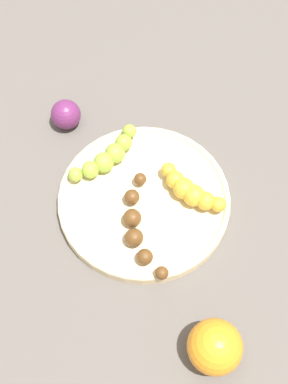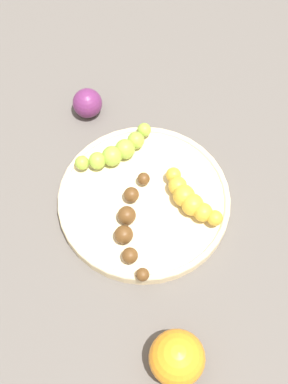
{
  "view_description": "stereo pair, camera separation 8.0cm",
  "coord_description": "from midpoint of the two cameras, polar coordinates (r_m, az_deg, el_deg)",
  "views": [
    {
      "loc": [
        0.35,
        0.15,
        0.74
      ],
      "look_at": [
        0.0,
        0.0,
        0.04
      ],
      "focal_mm": 48.0,
      "sensor_mm": 36.0,
      "label": 1
    },
    {
      "loc": [
        0.31,
        0.22,
        0.74
      ],
      "look_at": [
        0.0,
        0.0,
        0.04
      ],
      "focal_mm": 48.0,
      "sensor_mm": 36.0,
      "label": 2
    }
  ],
  "objects": [
    {
      "name": "ground_plane",
      "position": [
        0.83,
        2.74,
        -1.5
      ],
      "size": [
        2.4,
        2.4,
        0.0
      ],
      "primitive_type": "plane",
      "color": "#56514C"
    },
    {
      "name": "fruit_bowl",
      "position": [
        0.82,
        2.77,
        -1.12
      ],
      "size": [
        0.28,
        0.28,
        0.02
      ],
      "color": "beige",
      "rests_on": "ground_plane"
    },
    {
      "name": "banana_overripe",
      "position": [
        0.78,
        1.3,
        -3.87
      ],
      "size": [
        0.15,
        0.11,
        0.03
      ],
      "rotation": [
        0.0,
        0.0,
        5.31
      ],
      "color": "#593819",
      "rests_on": "fruit_bowl"
    },
    {
      "name": "banana_spotted",
      "position": [
        0.8,
        7.95,
        -1.03
      ],
      "size": [
        0.06,
        0.12,
        0.04
      ],
      "rotation": [
        0.0,
        0.0,
        6.0
      ],
      "color": "gold",
      "rests_on": "fruit_bowl"
    },
    {
      "name": "banana_green",
      "position": [
        0.84,
        -0.3,
        4.38
      ],
      "size": [
        0.13,
        0.07,
        0.03
      ],
      "rotation": [
        0.0,
        0.0,
        1.18
      ],
      "color": "#8CAD38",
      "rests_on": "fruit_bowl"
    },
    {
      "name": "orange_fruit",
      "position": [
        0.72,
        7.02,
        -18.17
      ],
      "size": [
        0.08,
        0.08,
        0.08
      ],
      "primitive_type": "sphere",
      "color": "orange",
      "rests_on": "ground_plane"
    },
    {
      "name": "plum_purple",
      "position": [
        0.91,
        -3.8,
        9.62
      ],
      "size": [
        0.05,
        0.05,
        0.05
      ],
      "primitive_type": "sphere",
      "color": "#662659",
      "rests_on": "ground_plane"
    }
  ]
}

